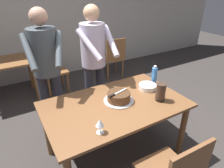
{
  "coord_description": "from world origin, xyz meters",
  "views": [
    {
      "loc": [
        -0.96,
        -1.58,
        1.95
      ],
      "look_at": [
        0.06,
        0.17,
        0.9
      ],
      "focal_mm": 31.65,
      "sensor_mm": 36.0,
      "label": 1
    }
  ],
  "objects_px": {
    "plate_stack": "(148,87)",
    "hurricane_lamp": "(161,92)",
    "person_cutting_cake": "(94,56)",
    "person_standing_beside": "(46,64)",
    "background_table": "(6,70)",
    "water_bottle": "(154,75)",
    "wine_glass_near": "(100,123)",
    "main_dining_table": "(115,111)",
    "background_chair_3": "(114,56)",
    "cake_on_platter": "(119,97)",
    "background_chair_1": "(53,67)",
    "cake_knife": "(114,94)"
  },
  "relations": [
    {
      "from": "water_bottle",
      "to": "background_chair_1",
      "type": "bearing_deg",
      "value": 114.4
    },
    {
      "from": "cake_knife",
      "to": "plate_stack",
      "type": "height_order",
      "value": "cake_knife"
    },
    {
      "from": "cake_knife",
      "to": "background_chair_3",
      "type": "relative_size",
      "value": 0.3
    },
    {
      "from": "hurricane_lamp",
      "to": "background_chair_3",
      "type": "height_order",
      "value": "hurricane_lamp"
    },
    {
      "from": "plate_stack",
      "to": "person_standing_beside",
      "type": "distance_m",
      "value": 1.27
    },
    {
      "from": "hurricane_lamp",
      "to": "background_table",
      "type": "xyz_separation_m",
      "value": [
        -1.45,
        2.31,
        -0.28
      ]
    },
    {
      "from": "water_bottle",
      "to": "hurricane_lamp",
      "type": "xyz_separation_m",
      "value": [
        -0.22,
        -0.36,
        -0.01
      ]
    },
    {
      "from": "hurricane_lamp",
      "to": "background_table",
      "type": "distance_m",
      "value": 2.74
    },
    {
      "from": "wine_glass_near",
      "to": "background_chair_1",
      "type": "distance_m",
      "value": 2.43
    },
    {
      "from": "plate_stack",
      "to": "background_chair_3",
      "type": "height_order",
      "value": "background_chair_3"
    },
    {
      "from": "plate_stack",
      "to": "background_chair_3",
      "type": "relative_size",
      "value": 0.24
    },
    {
      "from": "main_dining_table",
      "to": "person_standing_beside",
      "type": "xyz_separation_m",
      "value": [
        -0.53,
        0.72,
        0.43
      ]
    },
    {
      "from": "main_dining_table",
      "to": "person_standing_beside",
      "type": "height_order",
      "value": "person_standing_beside"
    },
    {
      "from": "cake_knife",
      "to": "person_cutting_cake",
      "type": "height_order",
      "value": "person_cutting_cake"
    },
    {
      "from": "person_cutting_cake",
      "to": "background_table",
      "type": "xyz_separation_m",
      "value": [
        -1.05,
        1.42,
        -0.5
      ]
    },
    {
      "from": "cake_on_platter",
      "to": "person_standing_beside",
      "type": "bearing_deg",
      "value": 130.42
    },
    {
      "from": "water_bottle",
      "to": "background_chair_3",
      "type": "bearing_deg",
      "value": 75.57
    },
    {
      "from": "plate_stack",
      "to": "wine_glass_near",
      "type": "height_order",
      "value": "wine_glass_near"
    },
    {
      "from": "cake_knife",
      "to": "person_standing_beside",
      "type": "bearing_deg",
      "value": 126.23
    },
    {
      "from": "person_cutting_cake",
      "to": "person_standing_beside",
      "type": "xyz_separation_m",
      "value": [
        -0.61,
        0.03,
        0.0
      ]
    },
    {
      "from": "background_table",
      "to": "background_chair_3",
      "type": "height_order",
      "value": "background_chair_3"
    },
    {
      "from": "plate_stack",
      "to": "wine_glass_near",
      "type": "distance_m",
      "value": 0.99
    },
    {
      "from": "main_dining_table",
      "to": "background_chair_3",
      "type": "height_order",
      "value": "background_chair_3"
    },
    {
      "from": "person_cutting_cake",
      "to": "background_chair_3",
      "type": "height_order",
      "value": "person_cutting_cake"
    },
    {
      "from": "person_standing_beside",
      "to": "background_chair_3",
      "type": "xyz_separation_m",
      "value": [
        1.7,
        1.29,
        -0.58
      ]
    },
    {
      "from": "plate_stack",
      "to": "water_bottle",
      "type": "xyz_separation_m",
      "value": [
        0.17,
        0.08,
        0.08
      ]
    },
    {
      "from": "background_chair_1",
      "to": "wine_glass_near",
      "type": "bearing_deg",
      "value": -94.67
    },
    {
      "from": "plate_stack",
      "to": "water_bottle",
      "type": "distance_m",
      "value": 0.2
    },
    {
      "from": "background_chair_1",
      "to": "background_chair_3",
      "type": "height_order",
      "value": "same"
    },
    {
      "from": "person_standing_beside",
      "to": "plate_stack",
      "type": "bearing_deg",
      "value": -30.87
    },
    {
      "from": "background_chair_3",
      "to": "cake_on_platter",
      "type": "bearing_deg",
      "value": -119.13
    },
    {
      "from": "cake_on_platter",
      "to": "plate_stack",
      "type": "xyz_separation_m",
      "value": [
        0.47,
        0.06,
        -0.02
      ]
    },
    {
      "from": "wine_glass_near",
      "to": "person_cutting_cake",
      "type": "height_order",
      "value": "person_cutting_cake"
    },
    {
      "from": "cake_knife",
      "to": "hurricane_lamp",
      "type": "xyz_separation_m",
      "value": [
        0.48,
        -0.2,
        -0.01
      ]
    },
    {
      "from": "wine_glass_near",
      "to": "hurricane_lamp",
      "type": "xyz_separation_m",
      "value": [
        0.83,
        0.14,
        0.0
      ]
    },
    {
      "from": "wine_glass_near",
      "to": "person_standing_beside",
      "type": "relative_size",
      "value": 0.08
    },
    {
      "from": "cake_on_platter",
      "to": "person_standing_beside",
      "type": "distance_m",
      "value": 0.95
    },
    {
      "from": "cake_on_platter",
      "to": "hurricane_lamp",
      "type": "bearing_deg",
      "value": -27.94
    },
    {
      "from": "main_dining_table",
      "to": "cake_on_platter",
      "type": "bearing_deg",
      "value": 20.46
    },
    {
      "from": "plate_stack",
      "to": "hurricane_lamp",
      "type": "xyz_separation_m",
      "value": [
        -0.05,
        -0.28,
        0.08
      ]
    },
    {
      "from": "wine_glass_near",
      "to": "background_chair_3",
      "type": "bearing_deg",
      "value": 56.94
    },
    {
      "from": "plate_stack",
      "to": "background_table",
      "type": "xyz_separation_m",
      "value": [
        -1.5,
        2.02,
        -0.2
      ]
    },
    {
      "from": "cake_knife",
      "to": "background_table",
      "type": "xyz_separation_m",
      "value": [
        -0.96,
        2.1,
        -0.29
      ]
    },
    {
      "from": "cake_on_platter",
      "to": "wine_glass_near",
      "type": "relative_size",
      "value": 2.36
    },
    {
      "from": "main_dining_table",
      "to": "hurricane_lamp",
      "type": "height_order",
      "value": "hurricane_lamp"
    },
    {
      "from": "background_table",
      "to": "water_bottle",
      "type": "bearing_deg",
      "value": -49.45
    },
    {
      "from": "main_dining_table",
      "to": "water_bottle",
      "type": "relative_size",
      "value": 6.24
    },
    {
      "from": "cake_on_platter",
      "to": "person_cutting_cake",
      "type": "height_order",
      "value": "person_cutting_cake"
    },
    {
      "from": "background_chair_1",
      "to": "person_cutting_cake",
      "type": "bearing_deg",
      "value": -79.78
    },
    {
      "from": "wine_glass_near",
      "to": "background_chair_1",
      "type": "height_order",
      "value": "background_chair_1"
    }
  ]
}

